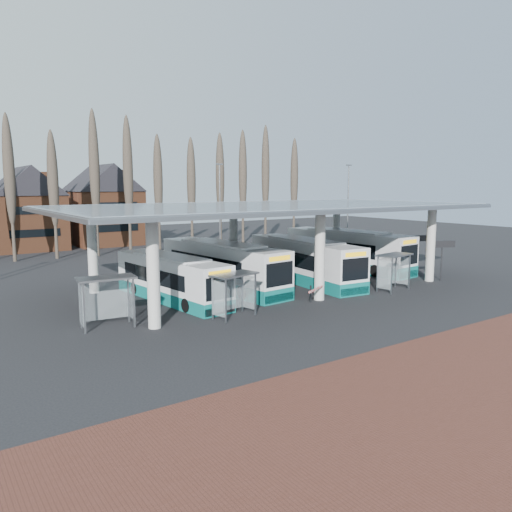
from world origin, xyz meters
TOP-DOWN VIEW (x-y plane):
  - ground at (0.00, 0.00)m, footprint 140.00×140.00m
  - station_canopy at (0.00, 8.00)m, footprint 32.00×16.00m
  - poplar_row at (0.00, 33.00)m, footprint 45.10×1.10m
  - lamp_post_b at (6.00, 26.00)m, footprint 0.80×0.16m
  - lamp_post_c at (20.00, 20.00)m, footprint 0.80×0.16m
  - bus_0 at (-8.36, 8.22)m, footprint 3.59×11.28m
  - bus_1 at (-3.50, 9.60)m, footprint 3.97×12.93m
  - bus_2 at (3.37, 8.21)m, footprint 3.84×12.81m
  - bus_3 at (10.64, 10.65)m, footprint 4.11×13.40m
  - shelter_0 at (-14.08, 4.14)m, footprint 3.21×1.85m
  - shelter_1 at (-7.21, 2.07)m, footprint 3.07×1.97m
  - shelter_2 at (6.56, 1.80)m, footprint 3.15×1.93m
  - info_sign_0 at (12.88, 2.05)m, footprint 2.06×1.04m
  - info_sign_1 at (15.23, 6.53)m, footprint 2.03×0.99m
  - barrier at (-1.03, 1.79)m, footprint 2.13×1.16m

SIDE VIEW (x-z plane):
  - ground at x=0.00m, z-range 0.00..0.00m
  - barrier at x=-1.03m, z-range 0.32..1.49m
  - bus_0 at x=-8.36m, z-range -0.09..2.99m
  - bus_2 at x=3.37m, z-range -0.10..3.41m
  - bus_1 at x=-3.50m, z-range -0.10..3.43m
  - bus_3 at x=10.64m, z-range -0.11..3.56m
  - shelter_1 at x=-7.21m, z-range 0.60..3.23m
  - shelter_2 at x=6.56m, z-range 0.62..3.36m
  - shelter_0 at x=-14.08m, z-range 0.64..3.48m
  - info_sign_1 at x=15.23m, z-range 1.10..4.33m
  - info_sign_0 at x=12.88m, z-range 1.12..4.42m
  - lamp_post_b at x=6.00m, z-range 0.25..10.42m
  - lamp_post_c at x=20.00m, z-range 0.25..10.42m
  - station_canopy at x=0.00m, z-range 2.51..8.85m
  - poplar_row at x=0.00m, z-range 1.53..16.03m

